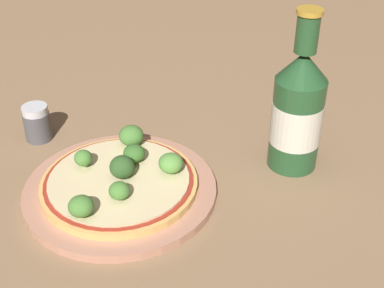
# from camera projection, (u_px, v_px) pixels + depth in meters

# --- Properties ---
(ground_plane) EXTENTS (3.00, 3.00, 0.00)m
(ground_plane) POSITION_uv_depth(u_px,v_px,m) (128.00, 191.00, 0.71)
(ground_plane) COLOR #846647
(plate) EXTENTS (0.25, 0.25, 0.01)m
(plate) POSITION_uv_depth(u_px,v_px,m) (121.00, 191.00, 0.70)
(plate) COLOR tan
(plate) RESTS_ON ground_plane
(pizza) EXTENTS (0.21, 0.21, 0.01)m
(pizza) POSITION_uv_depth(u_px,v_px,m) (119.00, 183.00, 0.70)
(pizza) COLOR tan
(pizza) RESTS_ON plate
(broccoli_floret_0) EXTENTS (0.03, 0.03, 0.03)m
(broccoli_floret_0) POSITION_uv_depth(u_px,v_px,m) (81.00, 206.00, 0.63)
(broccoli_floret_0) COLOR #89A866
(broccoli_floret_0) RESTS_ON pizza
(broccoli_floret_1) EXTENTS (0.03, 0.03, 0.03)m
(broccoli_floret_1) POSITION_uv_depth(u_px,v_px,m) (134.00, 153.00, 0.72)
(broccoli_floret_1) COLOR #89A866
(broccoli_floret_1) RESTS_ON pizza
(broccoli_floret_2) EXTENTS (0.03, 0.03, 0.02)m
(broccoli_floret_2) POSITION_uv_depth(u_px,v_px,m) (119.00, 191.00, 0.65)
(broccoli_floret_2) COLOR #89A866
(broccoli_floret_2) RESTS_ON pizza
(broccoli_floret_3) EXTENTS (0.02, 0.02, 0.03)m
(broccoli_floret_3) POSITION_uv_depth(u_px,v_px,m) (83.00, 158.00, 0.71)
(broccoli_floret_3) COLOR #89A866
(broccoli_floret_3) RESTS_ON pizza
(broccoli_floret_4) EXTENTS (0.03, 0.03, 0.03)m
(broccoli_floret_4) POSITION_uv_depth(u_px,v_px,m) (122.00, 167.00, 0.69)
(broccoli_floret_4) COLOR #89A866
(broccoli_floret_4) RESTS_ON pizza
(broccoli_floret_5) EXTENTS (0.03, 0.03, 0.03)m
(broccoli_floret_5) POSITION_uv_depth(u_px,v_px,m) (131.00, 136.00, 0.75)
(broccoli_floret_5) COLOR #89A866
(broccoli_floret_5) RESTS_ON pizza
(broccoli_floret_6) EXTENTS (0.03, 0.03, 0.03)m
(broccoli_floret_6) POSITION_uv_depth(u_px,v_px,m) (171.00, 163.00, 0.70)
(broccoli_floret_6) COLOR #89A866
(broccoli_floret_6) RESTS_ON pizza
(beer_bottle) EXTENTS (0.07, 0.07, 0.23)m
(beer_bottle) POSITION_uv_depth(u_px,v_px,m) (298.00, 111.00, 0.72)
(beer_bottle) COLOR #234C28
(beer_bottle) RESTS_ON ground_plane
(pepper_shaker) EXTENTS (0.04, 0.04, 0.06)m
(pepper_shaker) POSITION_uv_depth(u_px,v_px,m) (37.00, 123.00, 0.81)
(pepper_shaker) COLOR #4C4C51
(pepper_shaker) RESTS_ON ground_plane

